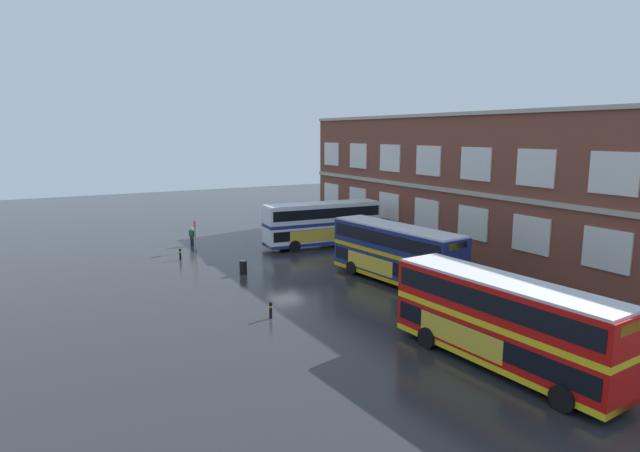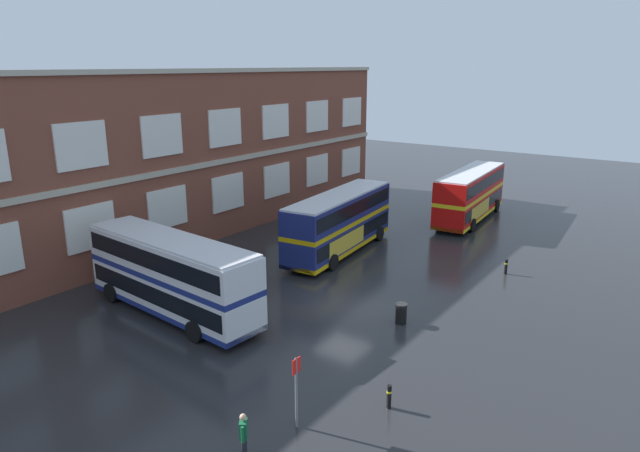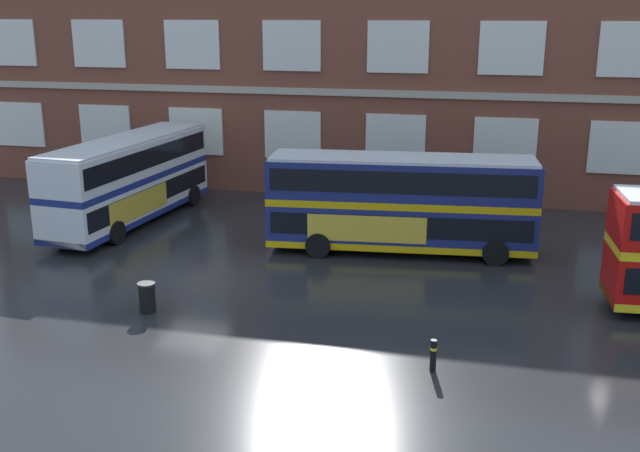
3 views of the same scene
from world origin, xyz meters
The scene contains 10 objects.
ground_plane centered at (0.00, 2.00, 0.00)m, with size 120.00×120.00×0.00m, color #232326.
brick_terminal_building centered at (2.98, 17.98, 5.92)m, with size 44.98×8.19×12.12m.
double_decker_near centered at (-5.83, 6.61, 2.15)m, with size 3.50×11.17×4.07m.
double_decker_middle centered at (7.31, 5.13, 2.15)m, with size 11.20×3.71×4.07m.
double_decker_far centered at (20.52, 1.04, 2.15)m, with size 11.16×3.46×4.07m.
waiting_passenger centered at (-12.05, -3.99, 0.93)m, with size 0.57×0.47×1.70m.
bus_stand_flag centered at (-9.69, -4.32, 1.64)m, with size 0.44×0.10×2.70m.
station_litter_bin centered at (-0.08, -3.44, 0.52)m, with size 0.60×0.60×1.03m.
safety_bollard_west centered at (9.72, -5.51, 0.49)m, with size 0.19×0.19×0.95m.
safety_bollard_east centered at (-6.80, -6.44, 0.49)m, with size 0.19×0.19×0.95m.
Camera 2 is at (-23.33, -15.01, 12.41)m, focal length 31.71 mm.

